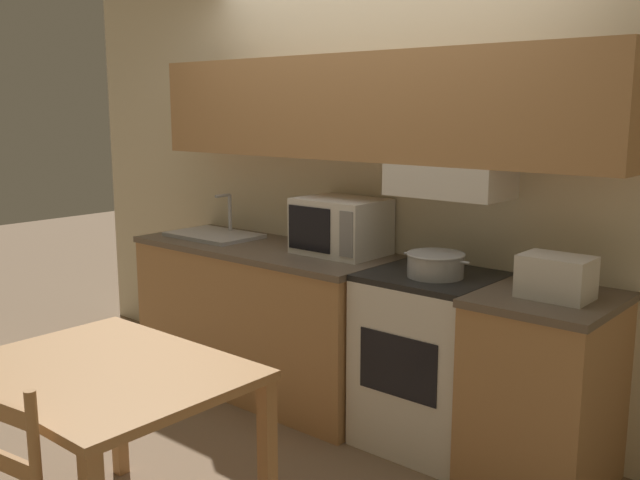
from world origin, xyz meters
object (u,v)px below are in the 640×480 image
(cooking_pot, at_px, (436,264))
(stove_range, at_px, (430,360))
(microwave, at_px, (341,226))
(toaster, at_px, (556,277))
(sink_basin, at_px, (214,234))
(dining_table, at_px, (105,393))

(cooking_pot, bearing_deg, stove_range, 133.21)
(cooking_pot, height_order, microwave, microwave)
(toaster, bearing_deg, sink_basin, 179.40)
(microwave, height_order, toaster, microwave)
(cooking_pot, bearing_deg, toaster, -0.46)
(toaster, height_order, dining_table, toaster)
(stove_range, distance_m, cooking_pot, 0.52)
(stove_range, distance_m, sink_basin, 1.69)
(cooking_pot, relative_size, toaster, 1.18)
(microwave, relative_size, dining_table, 0.46)
(toaster, xyz_separation_m, dining_table, (-1.10, -1.55, -0.34))
(sink_basin, height_order, dining_table, sink_basin)
(cooking_pot, relative_size, microwave, 0.76)
(microwave, height_order, sink_basin, microwave)
(cooking_pot, bearing_deg, microwave, 169.13)
(toaster, relative_size, dining_table, 0.29)
(stove_range, height_order, dining_table, stove_range)
(toaster, distance_m, sink_basin, 2.27)
(dining_table, bearing_deg, sink_basin, 126.56)
(sink_basin, relative_size, dining_table, 0.54)
(cooking_pot, relative_size, dining_table, 0.34)
(sink_basin, xyz_separation_m, dining_table, (1.17, -1.57, -0.26))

